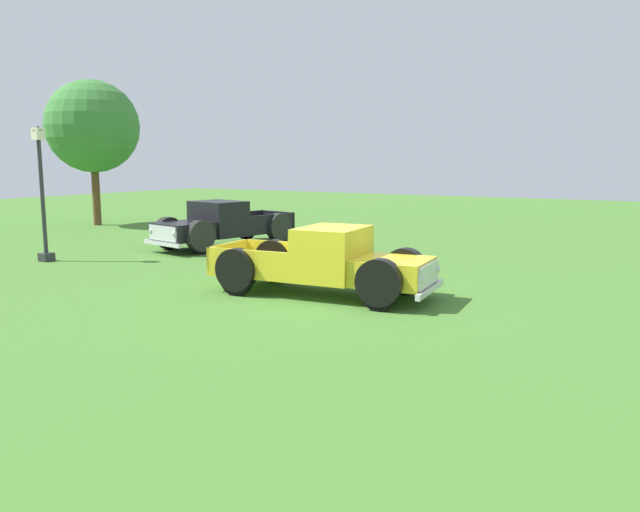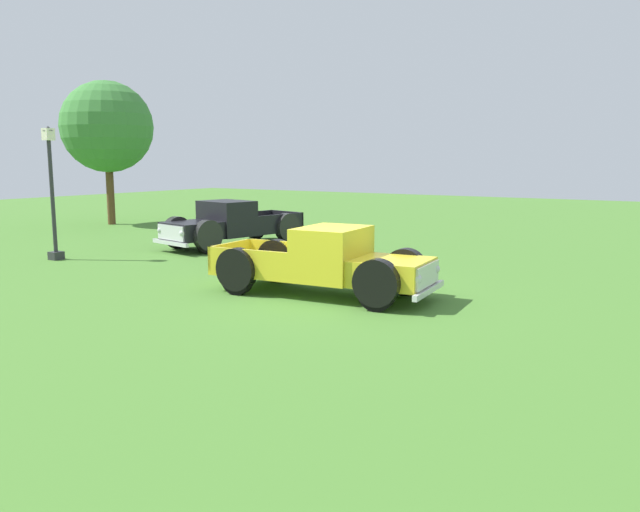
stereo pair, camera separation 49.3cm
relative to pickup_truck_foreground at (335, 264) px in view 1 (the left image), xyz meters
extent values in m
plane|color=#477A2D|center=(-0.12, 0.03, -0.75)|extent=(80.00, 80.00, 0.00)
cube|color=yellow|center=(0.12, -1.37, -0.08)|extent=(1.70, 1.68, 0.57)
cube|color=silver|center=(0.20, -2.16, -0.08)|extent=(1.41, 0.19, 0.48)
sphere|color=silver|center=(0.82, -2.08, -0.05)|extent=(0.21, 0.21, 0.21)
sphere|color=silver|center=(-0.43, -2.20, -0.05)|extent=(0.21, 0.21, 0.21)
cube|color=yellow|center=(-0.01, 0.06, 0.23)|extent=(1.83, 1.49, 1.18)
cube|color=#8C9EA8|center=(0.05, -0.56, 0.49)|extent=(1.48, 0.17, 0.52)
cube|color=yellow|center=(-0.16, 1.81, -0.31)|extent=(1.91, 2.31, 0.10)
cube|color=yellow|center=(0.65, 1.88, 0.03)|extent=(0.28, 2.16, 0.57)
cube|color=yellow|center=(-0.98, 1.73, 0.03)|extent=(0.28, 2.16, 0.57)
cube|color=yellow|center=(-0.26, 2.84, 0.03)|extent=(1.72, 0.24, 0.57)
cylinder|color=black|center=(0.98, -1.29, -0.36)|extent=(0.30, 0.80, 0.78)
cylinder|color=#B7B7BC|center=(0.99, -1.29, -0.36)|extent=(0.27, 0.33, 0.31)
cylinder|color=black|center=(0.98, -1.29, -0.16)|extent=(0.38, 1.01, 0.99)
cylinder|color=black|center=(-0.74, -1.45, -0.36)|extent=(0.30, 0.80, 0.78)
cylinder|color=#B7B7BC|center=(-0.75, -1.45, -0.36)|extent=(0.27, 0.33, 0.31)
cylinder|color=black|center=(-0.74, -1.45, -0.16)|extent=(0.38, 1.01, 0.99)
cylinder|color=black|center=(0.67, 2.14, -0.36)|extent=(0.30, 0.80, 0.78)
cylinder|color=#B7B7BC|center=(0.68, 2.14, -0.36)|extent=(0.27, 0.33, 0.31)
cylinder|color=black|center=(0.67, 2.14, -0.16)|extent=(0.38, 1.01, 0.99)
cylinder|color=black|center=(-1.05, 1.98, -0.36)|extent=(0.30, 0.80, 0.78)
cylinder|color=#B7B7BC|center=(-1.06, 1.98, -0.36)|extent=(0.27, 0.33, 0.31)
cylinder|color=black|center=(-1.05, 1.98, -0.16)|extent=(0.38, 1.01, 0.99)
cube|color=silver|center=(0.20, -2.20, -0.40)|extent=(1.88, 0.27, 0.12)
cube|color=black|center=(3.44, 7.73, -0.05)|extent=(1.89, 1.91, 0.59)
cube|color=silver|center=(2.63, 7.89, -0.05)|extent=(0.35, 1.45, 0.49)
sphere|color=silver|center=(2.52, 7.25, -0.02)|extent=(0.21, 0.21, 0.21)
sphere|color=silver|center=(2.78, 8.53, -0.02)|extent=(0.21, 0.21, 0.21)
cube|color=black|center=(4.91, 7.44, 0.27)|extent=(1.71, 2.02, 1.23)
cube|color=#8C9EA8|center=(4.27, 7.57, 0.54)|extent=(0.34, 1.52, 0.54)
cube|color=black|center=(6.69, 7.09, -0.29)|extent=(2.55, 2.19, 0.11)
cube|color=black|center=(6.53, 6.26, 0.06)|extent=(2.22, 0.52, 0.59)
cube|color=black|center=(6.85, 7.93, 0.06)|extent=(2.22, 0.52, 0.59)
cube|color=black|center=(7.75, 6.88, 0.06)|extent=(0.43, 1.77, 0.59)
cylinder|color=black|center=(3.26, 6.85, -0.34)|extent=(0.84, 0.39, 0.81)
cylinder|color=#B7B7BC|center=(3.26, 6.84, -0.34)|extent=(0.37, 0.31, 0.33)
cylinder|color=black|center=(3.26, 6.85, -0.14)|extent=(1.07, 0.49, 1.03)
cylinder|color=black|center=(3.61, 8.62, -0.34)|extent=(0.84, 0.39, 0.81)
cylinder|color=#B7B7BC|center=(3.61, 8.63, -0.34)|extent=(0.37, 0.31, 0.33)
cylinder|color=black|center=(3.61, 8.62, -0.14)|extent=(1.07, 0.49, 1.03)
cylinder|color=black|center=(6.78, 6.16, -0.34)|extent=(0.84, 0.39, 0.81)
cylinder|color=#B7B7BC|center=(6.78, 6.15, -0.34)|extent=(0.37, 0.31, 0.33)
cylinder|color=black|center=(6.78, 6.16, -0.14)|extent=(1.07, 0.49, 1.03)
cylinder|color=black|center=(7.13, 7.92, -0.34)|extent=(0.84, 0.39, 0.81)
cylinder|color=#B7B7BC|center=(7.13, 7.93, -0.34)|extent=(0.37, 0.31, 0.33)
cylinder|color=black|center=(7.13, 7.92, -0.14)|extent=(1.07, 0.49, 1.03)
cube|color=silver|center=(2.59, 7.90, -0.39)|extent=(0.48, 1.93, 0.13)
cube|color=#2D2D33|center=(-0.17, 10.02, -0.63)|extent=(0.36, 0.36, 0.25)
cylinder|color=#2D2D33|center=(-0.17, 10.02, 1.20)|extent=(0.12, 0.12, 3.40)
cube|color=#F2EACC|center=(-0.17, 10.02, 3.08)|extent=(0.28, 0.28, 0.36)
cone|color=#2D2D33|center=(-0.17, 10.02, 3.26)|extent=(0.32, 0.32, 0.14)
cylinder|color=brown|center=(7.88, 17.32, 0.75)|extent=(0.36, 0.36, 3.01)
sphere|color=#3D7F38|center=(7.88, 17.32, 3.86)|extent=(4.27, 4.27, 4.27)
camera|label=1|loc=(-12.06, -6.72, 2.31)|focal=34.83mm
camera|label=2|loc=(-11.80, -7.14, 2.31)|focal=34.83mm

